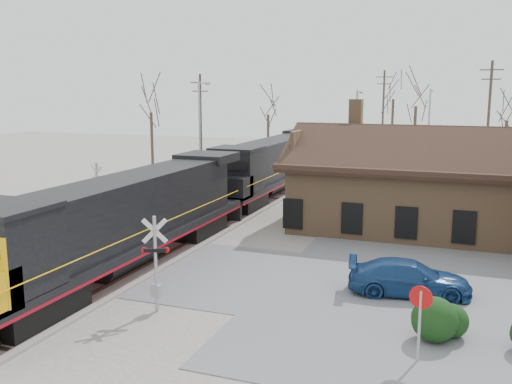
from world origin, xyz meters
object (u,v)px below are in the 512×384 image
at_px(depot, 414,191).
at_px(locomotive_lead, 120,222).
at_px(locomotive_trailing, 270,166).
at_px(parked_car, 409,278).

xyz_separation_m(depot, locomotive_lead, (-11.99, -13.59, 0.04)).
bearing_deg(locomotive_trailing, parked_car, -56.34).
distance_m(depot, locomotive_trailing, 14.23).
relative_size(depot, parked_car, 3.01).
relative_size(locomotive_trailing, parked_car, 4.15).
xyz_separation_m(locomotive_lead, locomotive_trailing, (0.00, 21.25, -0.00)).
distance_m(depot, locomotive_lead, 18.12).
xyz_separation_m(depot, parked_car, (0.98, -11.81, -1.67)).
distance_m(locomotive_lead, parked_car, 13.20).
height_order(depot, parked_car, depot).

